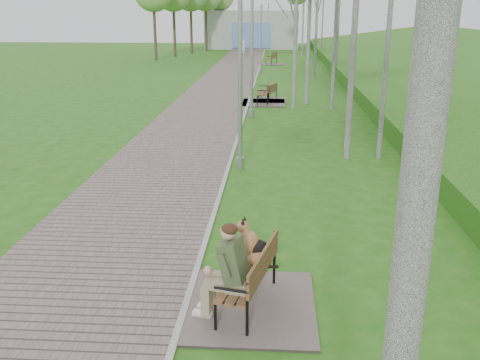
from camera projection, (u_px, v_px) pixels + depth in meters
The scene contains 15 objects.
ground at pixel (211, 225), 10.87m from camera, with size 120.00×120.00×0.00m, color #1E5A11.
walkway at pixel (225, 83), 31.40m from camera, with size 3.50×67.00×0.04m, color #635550.
kerb at pixel (254, 83), 31.29m from camera, with size 0.10×67.00×0.05m, color #999993.
embankment at pixel (473, 89), 29.10m from camera, with size 14.00×70.00×1.60m, color #427723.
building_north at pixel (252, 30), 58.77m from camera, with size 10.00×5.20×4.00m.
bench_main at pixel (243, 280), 7.71m from camera, with size 1.92×2.13×1.68m.
bench_second at pixel (269, 97), 25.48m from camera, with size 1.59×1.77×0.98m.
bench_third at pixel (263, 98), 24.79m from camera, with size 1.96×2.18×1.20m.
bench_far at pixel (271, 62), 42.02m from camera, with size 1.87×2.08×1.15m.
lamp_post_near at pixel (240, 75), 13.96m from camera, with size 0.21×0.21×5.42m.
lamp_post_second at pixel (252, 51), 20.81m from camera, with size 0.22×0.22×5.59m.
lamp_post_third at pixel (261, 42), 35.89m from camera, with size 0.17×0.17×4.43m.
lamp_post_far at pixel (268, 28), 58.45m from camera, with size 0.18×0.18×4.73m.
pedestrian_near at pixel (242, 46), 47.82m from camera, with size 0.70×0.46×1.92m, color white.
pedestrian_far at pixel (240, 47), 48.83m from camera, with size 0.80×0.62×1.64m, color gray.
Camera 1 is at (1.27, -10.01, 4.20)m, focal length 40.00 mm.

